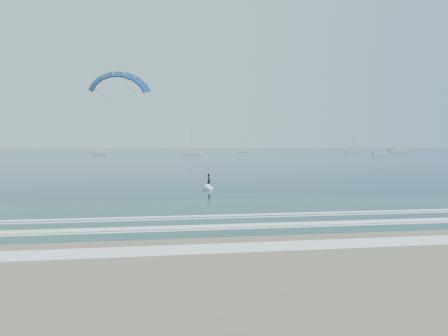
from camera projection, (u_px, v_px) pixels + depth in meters
ground at (330, 244)px, 23.04m from camera, size 900.00×900.00×0.00m
kitesurfer_rig at (167, 129)px, 46.36m from camera, size 15.49×9.42×14.47m
motor_yacht at (399, 150)px, 272.66m from camera, size 15.10×4.03×6.23m
sailboat_1 at (100, 153)px, 214.75m from camera, size 9.24×2.40×12.61m
sailboat_2 at (192, 153)px, 210.63m from camera, size 9.07×2.40×12.54m
sailboat_3 at (243, 151)px, 276.02m from camera, size 10.33×2.40×13.83m
sailboat_4 at (353, 152)px, 243.95m from camera, size 9.68×2.40×13.08m
sailboat_5 at (381, 153)px, 204.25m from camera, size 8.61×2.40×11.68m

